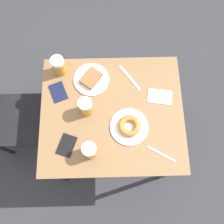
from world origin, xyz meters
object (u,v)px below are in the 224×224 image
chair (0,117)px  plate_with_donut (129,126)px  beer_mug_center (86,107)px  fork (161,154)px  beer_mug_left (59,66)px  passport_far_edge (58,92)px  napkin_folded (160,97)px  knife (130,77)px  beer_mug_right (90,151)px  passport_near_edge (67,145)px  plate_with_cake (91,79)px

chair → plate_with_donut: bearing=-99.9°
beer_mug_center → fork: 0.51m
beer_mug_left → passport_far_edge: beer_mug_left is taller
plate_with_donut → napkin_folded: (0.19, -0.20, -0.02)m
plate_with_donut → beer_mug_center: (0.11, 0.25, 0.05)m
fork → passport_far_edge: bearing=56.8°
chair → beer_mug_center: bearing=-94.3°
fork → knife: 0.52m
fork → passport_far_edge: passport_far_edge is taller
beer_mug_center → beer_mug_right: 0.26m
knife → passport_near_edge: (-0.43, 0.39, 0.00)m
beer_mug_center → passport_far_edge: bearing=55.2°
plate_with_cake → beer_mug_center: size_ratio=1.64×
plate_with_donut → fork: bearing=-132.7°
beer_mug_right → passport_near_edge: bearing=72.4°
beer_mug_right → passport_near_edge: size_ratio=0.92×
beer_mug_center → passport_near_edge: bearing=151.1°
fork → knife: size_ratio=0.88×
beer_mug_center → passport_far_edge: 0.23m
napkin_folded → passport_far_edge: passport_far_edge is taller
beer_mug_left → napkin_folded: beer_mug_left is taller
chair → passport_near_edge: bearing=-116.4°
chair → fork: chair is taller
chair → beer_mug_center: size_ratio=6.14×
plate_with_cake → beer_mug_right: 0.46m
beer_mug_center → knife: (0.22, -0.27, -0.07)m
beer_mug_center → passport_near_edge: beer_mug_center is taller
chair → knife: chair is taller
beer_mug_left → passport_near_edge: beer_mug_left is taller
plate_with_cake → fork: 0.63m
plate_with_cake → beer_mug_right: (-0.46, 0.00, 0.06)m
beer_mug_right → passport_near_edge: beer_mug_right is taller
knife → passport_near_edge: 0.57m
plate_with_donut → napkin_folded: bearing=-46.4°
beer_mug_left → passport_far_edge: (-0.15, 0.01, -0.07)m
plate_with_donut → passport_far_edge: plate_with_donut is taller
beer_mug_right → napkin_folded: bearing=-51.8°
beer_mug_center → beer_mug_right: (-0.26, -0.02, 0.00)m
plate_with_cake → beer_mug_right: bearing=179.7°
beer_mug_right → beer_mug_center: bearing=5.4°
chair → passport_far_edge: (0.07, -0.46, 0.26)m
chair → beer_mug_left: bearing=-64.7°
plate_with_donut → passport_near_edge: bearing=105.4°
passport_far_edge → fork: bearing=-123.2°
beer_mug_right → passport_far_edge: (0.38, 0.20, -0.07)m
beer_mug_right → passport_near_edge: (0.04, 0.14, -0.07)m
plate_with_cake → beer_mug_left: (0.07, 0.19, 0.06)m
plate_with_cake → knife: 0.24m
chair → beer_mug_center: (-0.05, -0.64, 0.32)m
plate_with_cake → passport_far_edge: bearing=111.4°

